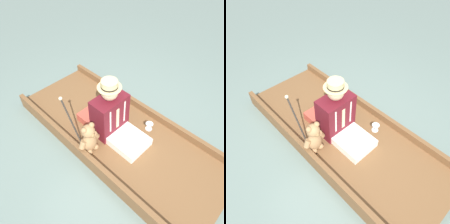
{
  "view_description": "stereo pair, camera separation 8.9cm",
  "coord_description": "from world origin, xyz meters",
  "views": [
    {
      "loc": [
        1.39,
        1.27,
        2.43
      ],
      "look_at": [
        0.04,
        -0.05,
        0.5
      ],
      "focal_mm": 35.0,
      "sensor_mm": 36.0,
      "label": 1
    },
    {
      "loc": [
        1.33,
        1.34,
        2.43
      ],
      "look_at": [
        0.04,
        -0.05,
        0.5
      ],
      "focal_mm": 35.0,
      "sensor_mm": 36.0,
      "label": 2
    }
  ],
  "objects": [
    {
      "name": "wine_glass",
      "position": [
        -0.34,
        0.28,
        0.2
      ],
      "size": [
        0.1,
        0.1,
        0.11
      ],
      "color": "silver",
      "rests_on": "punt_boat"
    },
    {
      "name": "teddy_bear",
      "position": [
        0.44,
        -0.04,
        0.34
      ],
      "size": [
        0.31,
        0.18,
        0.45
      ],
      "color": "#9E754C",
      "rests_on": "punt_boat"
    },
    {
      "name": "ground_plane",
      "position": [
        0.0,
        0.0,
        0.0
      ],
      "size": [
        16.0,
        16.0,
        0.0
      ],
      "primitive_type": "plane",
      "color": "slate"
    },
    {
      "name": "walking_cane",
      "position": [
        0.5,
        -0.29,
        0.53
      ],
      "size": [
        0.04,
        0.36,
        0.68
      ],
      "color": "#2D2823",
      "rests_on": "punt_boat"
    },
    {
      "name": "seated_person",
      "position": [
        0.04,
        -0.03,
        0.43
      ],
      "size": [
        0.45,
        0.71,
        0.83
      ],
      "rotation": [
        0.0,
        0.0,
        -0.14
      ],
      "color": "white",
      "rests_on": "punt_boat"
    },
    {
      "name": "seat_cushion",
      "position": [
        0.05,
        -0.42,
        0.19
      ],
      "size": [
        0.39,
        0.27,
        0.12
      ],
      "color": "#B24738",
      "rests_on": "punt_boat"
    },
    {
      "name": "punt_boat",
      "position": [
        0.0,
        0.0,
        0.07
      ],
      "size": [
        1.19,
        2.99,
        0.23
      ],
      "color": "brown",
      "rests_on": "ground_plane"
    }
  ]
}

